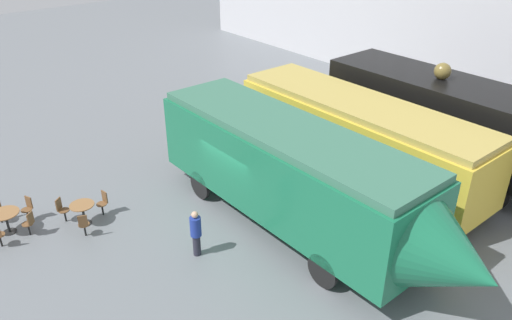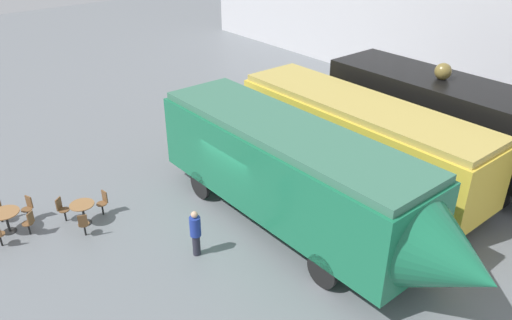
% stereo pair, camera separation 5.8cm
% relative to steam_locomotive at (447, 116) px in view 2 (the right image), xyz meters
% --- Properties ---
extents(ground_plane, '(80.00, 80.00, 0.00)m').
position_rel_steam_locomotive_xyz_m(ground_plane, '(-2.55, -8.35, -2.17)').
color(ground_plane, slate).
extents(backdrop_wall, '(44.00, 0.15, 9.00)m').
position_rel_steam_locomotive_xyz_m(backdrop_wall, '(-2.55, 7.08, 2.33)').
color(backdrop_wall, silver).
rests_on(backdrop_wall, ground_plane).
extents(steam_locomotive, '(9.88, 2.82, 5.40)m').
position_rel_steam_locomotive_xyz_m(steam_locomotive, '(0.00, 0.00, 0.00)').
color(steam_locomotive, black).
rests_on(steam_locomotive, ground_plane).
extents(passenger_coach_vintage, '(10.21, 2.75, 3.21)m').
position_rel_steam_locomotive_xyz_m(passenger_coach_vintage, '(-1.45, -3.49, -0.26)').
color(passenger_coach_vintage, gold).
rests_on(passenger_coach_vintage, ground_plane).
extents(streamlined_locomotive, '(12.10, 2.83, 3.49)m').
position_rel_steam_locomotive_xyz_m(streamlined_locomotive, '(-0.33, -7.49, -0.11)').
color(streamlined_locomotive, '#196B47').
rests_on(streamlined_locomotive, ground_plane).
extents(cafe_table_near, '(0.90, 0.90, 0.76)m').
position_rel_steam_locomotive_xyz_m(cafe_table_near, '(-6.38, -14.86, -1.56)').
color(cafe_table_near, black).
rests_on(cafe_table_near, ground_plane).
extents(cafe_table_mid, '(0.81, 0.81, 0.76)m').
position_rel_steam_locomotive_xyz_m(cafe_table_mid, '(-5.26, -12.76, -1.59)').
color(cafe_table_mid, black).
rests_on(cafe_table_mid, ground_plane).
extents(cafe_chair_0, '(0.41, 0.40, 0.87)m').
position_rel_steam_locomotive_xyz_m(cafe_chair_0, '(-5.74, -14.35, -1.66)').
color(cafe_chair_0, black).
rests_on(cafe_chair_0, ground_plane).
extents(cafe_chair_1, '(0.38, 0.39, 0.87)m').
position_rel_steam_locomotive_xyz_m(cafe_chair_1, '(-6.67, -14.09, -1.66)').
color(cafe_chair_1, black).
rests_on(cafe_chair_1, ground_plane).
extents(cafe_chair_5, '(0.36, 0.37, 0.87)m').
position_rel_steam_locomotive_xyz_m(cafe_chair_5, '(-5.37, -11.99, -1.66)').
color(cafe_chair_5, black).
rests_on(cafe_chair_5, ground_plane).
extents(cafe_chair_6, '(0.41, 0.40, 0.87)m').
position_rel_steam_locomotive_xyz_m(cafe_chair_6, '(-5.86, -13.25, -1.66)').
color(cafe_chair_6, black).
rests_on(cafe_chair_6, ground_plane).
extents(cafe_chair_7, '(0.39, 0.38, 0.87)m').
position_rel_steam_locomotive_xyz_m(cafe_chair_7, '(-4.53, -13.04, -1.66)').
color(cafe_chair_7, black).
rests_on(cafe_chair_7, ground_plane).
extents(visitor_person, '(0.34, 0.34, 1.56)m').
position_rel_steam_locomotive_xyz_m(visitor_person, '(-1.49, -10.77, -1.33)').
color(visitor_person, '#262633').
rests_on(visitor_person, ground_plane).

